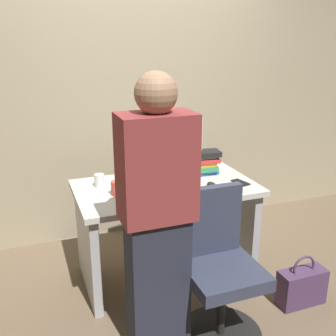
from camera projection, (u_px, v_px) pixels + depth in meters
ground_plane at (166, 274)px, 3.17m from camera, size 9.00×9.00×0.00m
wall_back at (130, 71)px, 3.51m from camera, size 6.40×0.10×3.00m
desk at (166, 215)px, 3.01m from camera, size 1.31×0.75×0.75m
office_chair at (219, 273)px, 2.42m from camera, size 0.52×0.52×0.94m
person_at_desk at (157, 220)px, 2.18m from camera, size 0.40×0.24×1.64m
monitor at (171, 146)px, 3.00m from camera, size 0.54×0.16×0.46m
keyboard at (169, 191)px, 2.79m from camera, size 0.43×0.14×0.02m
mouse at (212, 185)px, 2.89m from camera, size 0.06×0.10×0.03m
cup_near_keyboard at (116, 188)px, 2.74m from camera, size 0.07×0.07×0.10m
cup_by_monitor at (99, 180)px, 2.89m from camera, size 0.07×0.07×0.09m
book_stack at (205, 162)px, 3.15m from camera, size 0.23×0.18×0.19m
cell_phone at (241, 182)px, 2.98m from camera, size 0.10×0.16×0.01m
handbag at (302, 286)px, 2.78m from camera, size 0.34×0.14×0.38m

